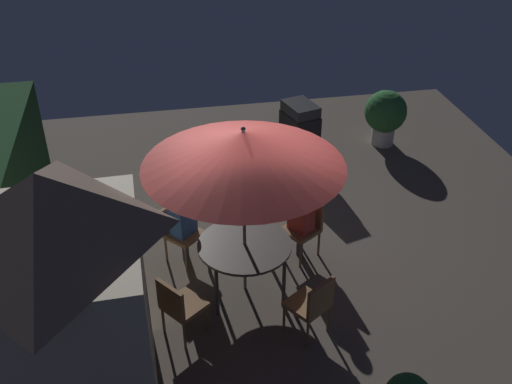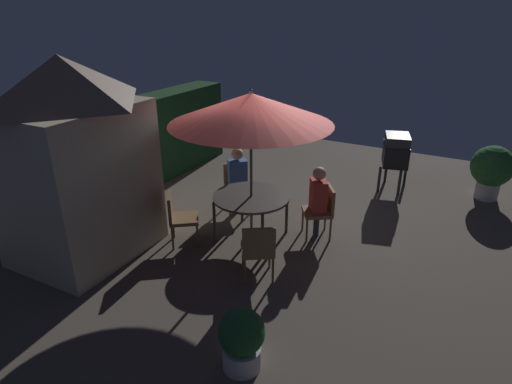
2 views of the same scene
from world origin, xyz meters
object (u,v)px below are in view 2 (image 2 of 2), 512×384
object	(u,v)px
patio_table	(251,199)
person_in_blue	(238,172)
chair_near_shed	(322,208)
garden_shed	(74,159)
chair_far_side	(237,184)
chair_toward_hedge	(179,215)
potted_plant_by_grill	(242,338)
chair_toward_house	(258,248)
person_in_red	(318,194)
bbq_grill	(396,151)
potted_plant_by_shed	(492,169)
patio_umbrella	(251,109)

from	to	relation	value
patio_table	person_in_blue	bearing A→B (deg)	42.59
chair_near_shed	garden_shed	bearing A→B (deg)	125.82
chair_far_side	garden_shed	bearing A→B (deg)	152.43
chair_toward_hedge	potted_plant_by_grill	size ratio (longest dim) A/B	1.22
chair_toward_house	person_in_red	size ratio (longest dim) A/B	0.71
bbq_grill	chair_toward_house	xyz separation A→B (m)	(-4.37, 0.94, -0.33)
chair_far_side	chair_toward_hedge	world-z (taller)	same
garden_shed	chair_toward_hedge	bearing A→B (deg)	-52.81
potted_plant_by_shed	person_in_blue	size ratio (longest dim) A/B	0.89
garden_shed	chair_toward_hedge	xyz separation A→B (m)	(0.88, -1.16, -1.04)
chair_near_shed	patio_table	bearing A→B (deg)	122.70
patio_umbrella	chair_near_shed	world-z (taller)	patio_umbrella
chair_toward_hedge	person_in_red	distance (m)	2.33
person_in_red	chair_toward_hedge	bearing A→B (deg)	125.07
patio_table	chair_toward_hedge	size ratio (longest dim) A/B	1.42
patio_umbrella	chair_toward_house	size ratio (longest dim) A/B	2.83
chair_toward_hedge	person_in_red	world-z (taller)	person_in_red
potted_plant_by_grill	bbq_grill	bearing A→B (deg)	-3.05
patio_umbrella	potted_plant_by_shed	size ratio (longest dim) A/B	2.28
chair_toward_hedge	person_in_blue	bearing A→B (deg)	-7.34
chair_near_shed	chair_toward_house	bearing A→B (deg)	168.63
bbq_grill	chair_near_shed	size ratio (longest dim) A/B	1.33
patio_umbrella	potted_plant_by_shed	xyz separation A→B (m)	(3.77, -3.45, -1.58)
bbq_grill	person_in_blue	size ratio (longest dim) A/B	0.95
chair_toward_house	garden_shed	bearing A→B (deg)	102.01
chair_near_shed	chair_toward_house	xyz separation A→B (m)	(-1.66, 0.33, 0.00)
patio_table	potted_plant_by_grill	distance (m)	2.88
bbq_grill	potted_plant_by_grill	world-z (taller)	bbq_grill
garden_shed	potted_plant_by_shed	bearing A→B (deg)	-45.99
patio_table	potted_plant_by_shed	distance (m)	5.11
potted_plant_by_grill	person_in_blue	distance (m)	3.97
patio_umbrella	person_in_blue	world-z (taller)	patio_umbrella
chair_toward_hedge	patio_umbrella	bearing A→B (deg)	-52.72
chair_toward_hedge	person_in_red	bearing A→B (deg)	-54.93
patio_umbrella	chair_near_shed	bearing A→B (deg)	-57.30
chair_near_shed	potted_plant_by_grill	world-z (taller)	chair_near_shed
patio_table	person_in_blue	xyz separation A→B (m)	(0.82, 0.76, 0.06)
bbq_grill	potted_plant_by_grill	xyz separation A→B (m)	(-5.90, 0.31, -0.46)
person_in_blue	chair_toward_hedge	bearing A→B (deg)	172.66
garden_shed	patio_table	size ratio (longest dim) A/B	2.40
chair_near_shed	person_in_red	bearing A→B (deg)	122.70
bbq_grill	chair_near_shed	xyz separation A→B (m)	(-2.71, 0.61, -0.33)
chair_far_side	potted_plant_by_shed	bearing A→B (deg)	-55.93
potted_plant_by_shed	person_in_blue	world-z (taller)	person_in_blue
chair_far_side	potted_plant_by_shed	xyz separation A→B (m)	(2.88, -4.26, 0.12)
person_in_red	potted_plant_by_grill	bearing A→B (deg)	-173.41
potted_plant_by_shed	potted_plant_by_grill	size ratio (longest dim) A/B	1.52
chair_far_side	chair_toward_house	distance (m)	2.41
chair_toward_house	potted_plant_by_grill	world-z (taller)	chair_toward_house
patio_umbrella	person_in_blue	bearing A→B (deg)	42.59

